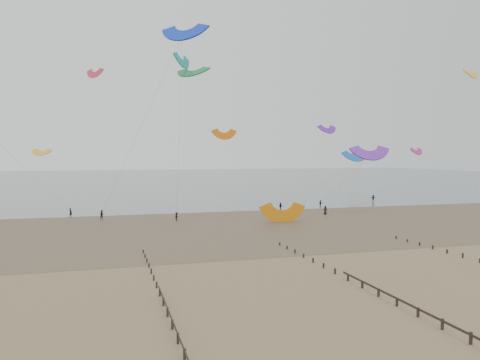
{
  "coord_description": "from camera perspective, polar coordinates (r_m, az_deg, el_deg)",
  "views": [
    {
      "loc": [
        -18.27,
        -46.29,
        12.1
      ],
      "look_at": [
        3.03,
        28.0,
        8.0
      ],
      "focal_mm": 35.0,
      "sensor_mm": 36.0,
      "label": 1
    }
  ],
  "objects": [
    {
      "name": "ground",
      "position": [
        51.22,
        5.47,
        -10.64
      ],
      "size": [
        500.0,
        500.0,
        0.0
      ],
      "primitive_type": "plane",
      "color": "brown",
      "rests_on": "ground"
    },
    {
      "name": "sea_and_shore",
      "position": [
        82.82,
        -5.99,
        -5.38
      ],
      "size": [
        500.0,
        665.0,
        0.03
      ],
      "color": "#475654",
      "rests_on": "ground"
    },
    {
      "name": "groynes",
      "position": [
        37.06,
        22.9,
        -15.49
      ],
      "size": [
        72.16,
        50.16,
        1.0
      ],
      "color": "black",
      "rests_on": "ground"
    },
    {
      "name": "kitesurfer_lead",
      "position": [
        97.42,
        -19.95,
        -3.74
      ],
      "size": [
        0.78,
        0.77,
        1.82
      ],
      "primitive_type": "imported",
      "rotation": [
        0.0,
        0.0,
        2.41
      ],
      "color": "black",
      "rests_on": "ground"
    },
    {
      "name": "kitesurfers",
      "position": [
        105.05,
        7.64,
        -3.12
      ],
      "size": [
        130.53,
        23.19,
        1.84
      ],
      "color": "black",
      "rests_on": "ground"
    },
    {
      "name": "grounded_kite",
      "position": [
        85.75,
        5.19,
        -5.09
      ],
      "size": [
        7.6,
        6.17,
        3.93
      ],
      "primitive_type": null,
      "rotation": [
        1.54,
        0.0,
        -0.09
      ],
      "color": "orange",
      "rests_on": "ground"
    },
    {
      "name": "kites_airborne",
      "position": [
        139.44,
        -9.36,
        7.06
      ],
      "size": [
        241.99,
        123.56,
        41.5
      ],
      "color": "#DB6309",
      "rests_on": "ground"
    }
  ]
}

